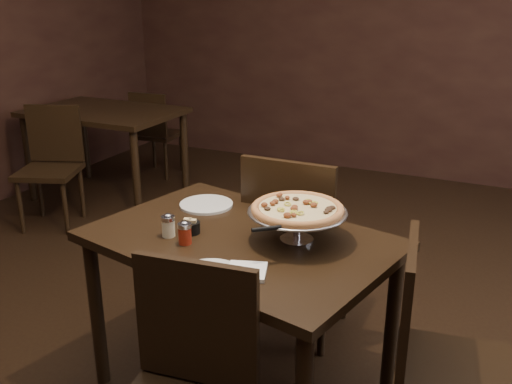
% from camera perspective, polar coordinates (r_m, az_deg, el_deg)
% --- Properties ---
extents(room, '(6.04, 7.04, 2.84)m').
position_cam_1_polar(room, '(2.19, 0.74, 11.08)').
color(room, black).
rests_on(room, ground).
extents(dining_table, '(1.37, 1.06, 0.76)m').
position_cam_1_polar(dining_table, '(2.40, -1.60, -6.66)').
color(dining_table, black).
rests_on(dining_table, ground).
extents(background_table, '(1.23, 0.82, 0.77)m').
position_cam_1_polar(background_table, '(4.99, -14.90, 6.81)').
color(background_table, black).
rests_on(background_table, ground).
extents(pizza_stand, '(0.40, 0.40, 0.17)m').
position_cam_1_polar(pizza_stand, '(2.28, 4.17, -1.73)').
color(pizza_stand, silver).
rests_on(pizza_stand, dining_table).
extents(parmesan_shaker, '(0.06, 0.06, 0.10)m').
position_cam_1_polar(parmesan_shaker, '(2.37, -8.76, -3.34)').
color(parmesan_shaker, beige).
rests_on(parmesan_shaker, dining_table).
extents(pepper_flake_shaker, '(0.06, 0.06, 0.10)m').
position_cam_1_polar(pepper_flake_shaker, '(2.30, -7.13, -4.09)').
color(pepper_flake_shaker, maroon).
rests_on(pepper_flake_shaker, dining_table).
extents(packet_caddy, '(0.08, 0.08, 0.06)m').
position_cam_1_polar(packet_caddy, '(2.40, -6.57, -3.49)').
color(packet_caddy, black).
rests_on(packet_caddy, dining_table).
extents(napkin_stack, '(0.18, 0.18, 0.01)m').
position_cam_1_polar(napkin_stack, '(2.07, -0.93, -7.94)').
color(napkin_stack, white).
rests_on(napkin_stack, dining_table).
extents(plate_left, '(0.25, 0.25, 0.01)m').
position_cam_1_polar(plate_left, '(2.69, -5.00, -1.26)').
color(plate_left, silver).
rests_on(plate_left, dining_table).
extents(plate_near, '(0.23, 0.23, 0.01)m').
position_cam_1_polar(plate_near, '(2.06, -4.65, -8.16)').
color(plate_near, silver).
rests_on(plate_near, dining_table).
extents(serving_spatula, '(0.15, 0.15, 0.02)m').
position_cam_1_polar(serving_spatula, '(2.10, 1.05, -3.75)').
color(serving_spatula, silver).
rests_on(serving_spatula, pizza_stand).
extents(chair_far, '(0.46, 0.46, 0.99)m').
position_cam_1_polar(chair_far, '(2.86, 4.02, -4.90)').
color(chair_far, black).
rests_on(chair_far, ground).
extents(chair_side, '(0.49, 0.49, 0.92)m').
position_cam_1_polar(chair_side, '(2.20, 17.69, -15.28)').
color(chair_side, black).
rests_on(chair_side, ground).
extents(bg_chair_far, '(0.41, 0.41, 0.82)m').
position_cam_1_polar(bg_chair_far, '(5.55, -10.08, 6.08)').
color(bg_chair_far, black).
rests_on(bg_chair_far, ground).
extents(bg_chair_near, '(0.54, 0.54, 0.90)m').
position_cam_1_polar(bg_chair_near, '(4.60, -19.79, 2.92)').
color(bg_chair_near, black).
rests_on(bg_chair_near, ground).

